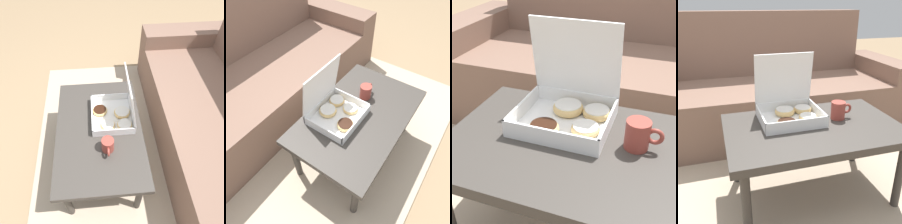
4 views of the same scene
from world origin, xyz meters
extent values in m
plane|color=#937756|center=(0.00, 0.00, 0.00)|extent=(12.00, 12.00, 0.00)
cube|color=tan|center=(0.00, 0.30, 0.01)|extent=(2.39, 1.95, 0.01)
cube|color=#7A5B4C|center=(0.00, 0.68, 0.21)|extent=(1.79, 0.67, 0.42)
cube|color=#7A5B4C|center=(-1.02, 0.78, 0.28)|extent=(0.24, 0.87, 0.56)
cube|color=#3D3833|center=(0.00, -0.14, 0.42)|extent=(0.91, 0.58, 0.04)
cylinder|color=#3D3833|center=(-0.40, -0.37, 0.20)|extent=(0.04, 0.04, 0.40)
cylinder|color=#3D3833|center=(0.40, -0.37, 0.20)|extent=(0.04, 0.04, 0.40)
cylinder|color=#3D3833|center=(-0.40, 0.09, 0.20)|extent=(0.04, 0.04, 0.40)
cylinder|color=#3D3833|center=(0.40, 0.09, 0.20)|extent=(0.04, 0.04, 0.40)
cube|color=white|center=(-0.10, -0.04, 0.44)|extent=(0.33, 0.29, 0.01)
cube|color=white|center=(-0.10, -0.18, 0.47)|extent=(0.33, 0.01, 0.06)
cube|color=white|center=(-0.10, 0.10, 0.47)|extent=(0.33, 0.01, 0.06)
cube|color=white|center=(-0.26, -0.04, 0.47)|extent=(0.01, 0.29, 0.06)
cube|color=white|center=(0.06, -0.04, 0.47)|extent=(0.01, 0.29, 0.06)
cube|color=white|center=(-0.10, 0.08, 0.64)|extent=(0.33, 0.05, 0.28)
torus|color=#E5BC75|center=(-0.14, -0.12, 0.46)|extent=(0.10, 0.10, 0.03)
cylinder|color=black|center=(-0.14, -0.12, 0.47)|extent=(0.09, 0.09, 0.01)
torus|color=#E5BC75|center=(-0.11, 0.03, 0.46)|extent=(0.11, 0.11, 0.03)
cylinder|color=white|center=(-0.11, 0.03, 0.47)|extent=(0.10, 0.10, 0.02)
torus|color=#E5BC75|center=(-0.01, -0.08, 0.46)|extent=(0.10, 0.10, 0.03)
cylinder|color=white|center=(-0.01, -0.08, 0.47)|extent=(0.09, 0.09, 0.01)
torus|color=#E5BC75|center=(0.00, 0.04, 0.46)|extent=(0.10, 0.10, 0.03)
cylinder|color=white|center=(0.00, 0.04, 0.47)|extent=(0.09, 0.09, 0.01)
cylinder|color=#993D33|center=(0.16, -0.09, 0.49)|extent=(0.08, 0.08, 0.10)
torus|color=#993D33|center=(0.21, -0.09, 0.49)|extent=(0.06, 0.01, 0.06)
camera|label=1|loc=(0.87, -0.13, 1.65)|focal=35.00mm
camera|label=2|loc=(-0.84, -0.55, 1.51)|focal=35.00mm
camera|label=3|loc=(0.22, -0.92, 1.04)|focal=50.00mm
camera|label=4|loc=(-0.47, -1.28, 1.03)|focal=42.00mm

